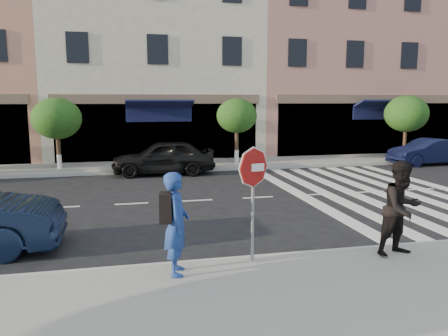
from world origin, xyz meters
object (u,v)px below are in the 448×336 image
stop_sign (253,177)px  photographer (176,224)px  car_far_mid (163,157)px  car_far_right (428,152)px  walker (402,208)px

stop_sign → photographer: bearing=-175.5°
stop_sign → car_far_mid: stop_sign is taller
car_far_mid → car_far_right: bearing=92.2°
walker → stop_sign: bearing=161.4°
stop_sign → car_far_right: 16.12m
photographer → walker: bearing=-82.4°
walker → car_far_right: 14.34m
stop_sign → walker: size_ratio=1.17×
walker → car_far_mid: 11.69m
stop_sign → photographer: 1.64m
stop_sign → car_far_mid: (-0.77, 10.77, -1.00)m
walker → car_far_mid: (-3.64, 11.10, -0.34)m
photographer → car_far_mid: photographer is taller
stop_sign → car_far_mid: size_ratio=0.50×
stop_sign → car_far_right: bearing=33.7°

